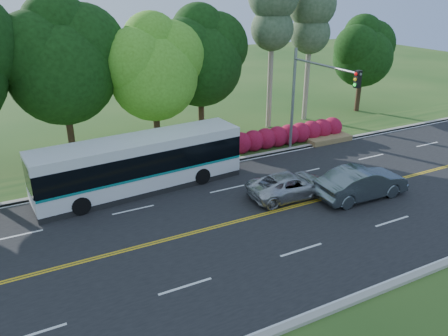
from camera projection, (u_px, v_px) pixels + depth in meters
name	position (u px, v px, depth m)	size (l,w,h in m)	color
ground	(268.00, 214.00, 22.24)	(120.00, 120.00, 0.00)	#214B19
road	(268.00, 213.00, 22.23)	(60.00, 14.00, 0.02)	black
curb_north	(208.00, 165.00, 28.07)	(60.00, 0.30, 0.15)	#A39F93
curb_south	(371.00, 294.00, 16.35)	(60.00, 0.30, 0.15)	#A39F93
grass_verge	(196.00, 156.00, 29.60)	(60.00, 4.00, 0.10)	#214B19
lane_markings	(266.00, 214.00, 22.19)	(57.60, 13.82, 0.00)	gold
tree_row	(99.00, 55.00, 27.41)	(44.70, 9.10, 13.84)	#312516
bougainvillea_hedge	(291.00, 135.00, 31.68)	(9.50, 2.25, 1.50)	maroon
traffic_signal	(311.00, 89.00, 27.60)	(0.42, 6.10, 7.00)	gray
transit_bus	(140.00, 165.00, 24.26)	(11.80, 3.46, 3.04)	white
sedan	(362.00, 183.00, 23.57)	(1.82, 5.22, 1.72)	#525E64
suv	(290.00, 185.00, 23.75)	(2.21, 4.80, 1.33)	#B6B7BA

